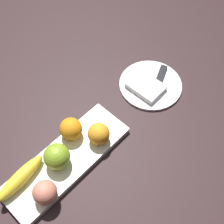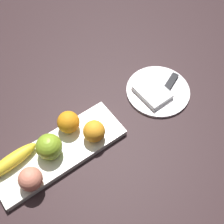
{
  "view_description": "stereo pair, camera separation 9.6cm",
  "coord_description": "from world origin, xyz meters",
  "px_view_note": "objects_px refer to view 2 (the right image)",
  "views": [
    {
      "loc": [
        0.16,
        0.39,
        0.86
      ],
      "look_at": [
        -0.23,
        0.03,
        0.05
      ],
      "focal_mm": 47.76,
      "sensor_mm": 36.0,
      "label": 1
    },
    {
      "loc": [
        0.08,
        0.45,
        0.86
      ],
      "look_at": [
        -0.23,
        0.03,
        0.05
      ],
      "focal_mm": 47.76,
      "sensor_mm": 36.0,
      "label": 2
    }
  ],
  "objects_px": {
    "orange_near_banana": "(68,122)",
    "dinner_plate": "(158,91)",
    "banana": "(11,161)",
    "orange_near_apple": "(94,131)",
    "folded_napkin": "(152,92)",
    "fruit_tray": "(59,152)",
    "peach": "(30,179)",
    "apple": "(49,147)",
    "knife": "(169,86)"
  },
  "relations": [
    {
      "from": "fruit_tray",
      "to": "orange_near_apple",
      "type": "distance_m",
      "value": 0.13
    },
    {
      "from": "banana",
      "to": "peach",
      "type": "xyz_separation_m",
      "value": [
        -0.02,
        0.09,
        0.01
      ]
    },
    {
      "from": "peach",
      "to": "orange_near_apple",
      "type": "bearing_deg",
      "value": -174.81
    },
    {
      "from": "fruit_tray",
      "to": "knife",
      "type": "height_order",
      "value": "same"
    },
    {
      "from": "apple",
      "to": "knife",
      "type": "height_order",
      "value": "apple"
    },
    {
      "from": "apple",
      "to": "dinner_plate",
      "type": "height_order",
      "value": "apple"
    },
    {
      "from": "banana",
      "to": "knife",
      "type": "height_order",
      "value": "banana"
    },
    {
      "from": "orange_near_banana",
      "to": "dinner_plate",
      "type": "height_order",
      "value": "orange_near_banana"
    },
    {
      "from": "apple",
      "to": "orange_near_banana",
      "type": "bearing_deg",
      "value": -155.94
    },
    {
      "from": "fruit_tray",
      "to": "banana",
      "type": "height_order",
      "value": "banana"
    },
    {
      "from": "banana",
      "to": "dinner_plate",
      "type": "distance_m",
      "value": 0.55
    },
    {
      "from": "apple",
      "to": "folded_napkin",
      "type": "distance_m",
      "value": 0.41
    },
    {
      "from": "peach",
      "to": "folded_napkin",
      "type": "bearing_deg",
      "value": -174.49
    },
    {
      "from": "orange_near_banana",
      "to": "folded_napkin",
      "type": "height_order",
      "value": "orange_near_banana"
    },
    {
      "from": "fruit_tray",
      "to": "dinner_plate",
      "type": "bearing_deg",
      "value": -180.0
    },
    {
      "from": "fruit_tray",
      "to": "orange_near_apple",
      "type": "height_order",
      "value": "orange_near_apple"
    },
    {
      "from": "fruit_tray",
      "to": "dinner_plate",
      "type": "xyz_separation_m",
      "value": [
        -0.41,
        -0.0,
        -0.01
      ]
    },
    {
      "from": "dinner_plate",
      "to": "banana",
      "type": "bearing_deg",
      "value": -4.3
    },
    {
      "from": "peach",
      "to": "folded_napkin",
      "type": "xyz_separation_m",
      "value": [
        -0.49,
        -0.05,
        -0.04
      ]
    },
    {
      "from": "banana",
      "to": "orange_near_apple",
      "type": "distance_m",
      "value": 0.26
    },
    {
      "from": "banana",
      "to": "peach",
      "type": "distance_m",
      "value": 0.09
    },
    {
      "from": "apple",
      "to": "orange_near_apple",
      "type": "relative_size",
      "value": 1.14
    },
    {
      "from": "dinner_plate",
      "to": "orange_near_banana",
      "type": "bearing_deg",
      "value": -7.98
    },
    {
      "from": "banana",
      "to": "orange_near_banana",
      "type": "bearing_deg",
      "value": -3.65
    },
    {
      "from": "fruit_tray",
      "to": "peach",
      "type": "relative_size",
      "value": 6.11
    },
    {
      "from": "dinner_plate",
      "to": "fruit_tray",
      "type": "bearing_deg",
      "value": 0.0
    },
    {
      "from": "orange_near_apple",
      "to": "orange_near_banana",
      "type": "height_order",
      "value": "orange_near_banana"
    },
    {
      "from": "orange_near_banana",
      "to": "knife",
      "type": "relative_size",
      "value": 0.41
    },
    {
      "from": "orange_near_banana",
      "to": "folded_napkin",
      "type": "bearing_deg",
      "value": 171.31
    },
    {
      "from": "apple",
      "to": "orange_near_banana",
      "type": "distance_m",
      "value": 0.1
    },
    {
      "from": "apple",
      "to": "folded_napkin",
      "type": "relative_size",
      "value": 0.66
    },
    {
      "from": "orange_near_banana",
      "to": "folded_napkin",
      "type": "relative_size",
      "value": 0.59
    },
    {
      "from": "orange_near_banana",
      "to": "knife",
      "type": "xyz_separation_m",
      "value": [
        -0.38,
        0.06,
        -0.04
      ]
    },
    {
      "from": "banana",
      "to": "orange_near_apple",
      "type": "xyz_separation_m",
      "value": [
        -0.25,
        0.07,
        0.01
      ]
    },
    {
      "from": "knife",
      "to": "orange_near_banana",
      "type": "bearing_deg",
      "value": -31.16
    },
    {
      "from": "orange_near_apple",
      "to": "orange_near_banana",
      "type": "relative_size",
      "value": 0.98
    },
    {
      "from": "knife",
      "to": "folded_napkin",
      "type": "bearing_deg",
      "value": -30.85
    },
    {
      "from": "dinner_plate",
      "to": "peach",
      "type": "bearing_deg",
      "value": 5.21
    },
    {
      "from": "orange_near_apple",
      "to": "fruit_tray",
      "type": "bearing_deg",
      "value": -13.0
    },
    {
      "from": "fruit_tray",
      "to": "orange_near_banana",
      "type": "height_order",
      "value": "orange_near_banana"
    },
    {
      "from": "folded_napkin",
      "to": "apple",
      "type": "bearing_deg",
      "value": -0.9
    },
    {
      "from": "fruit_tray",
      "to": "orange_near_banana",
      "type": "bearing_deg",
      "value": -145.51
    },
    {
      "from": "fruit_tray",
      "to": "apple",
      "type": "relative_size",
      "value": 5.32
    },
    {
      "from": "fruit_tray",
      "to": "folded_napkin",
      "type": "height_order",
      "value": "folded_napkin"
    },
    {
      "from": "apple",
      "to": "orange_near_banana",
      "type": "xyz_separation_m",
      "value": [
        -0.09,
        -0.04,
        -0.0
      ]
    },
    {
      "from": "orange_near_apple",
      "to": "peach",
      "type": "relative_size",
      "value": 1.0
    },
    {
      "from": "folded_napkin",
      "to": "peach",
      "type": "bearing_deg",
      "value": 5.51
    },
    {
      "from": "orange_near_apple",
      "to": "knife",
      "type": "xyz_separation_m",
      "value": [
        -0.33,
        -0.02,
        -0.04
      ]
    },
    {
      "from": "apple",
      "to": "banana",
      "type": "distance_m",
      "value": 0.12
    },
    {
      "from": "peach",
      "to": "knife",
      "type": "bearing_deg",
      "value": -176.17
    }
  ]
}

